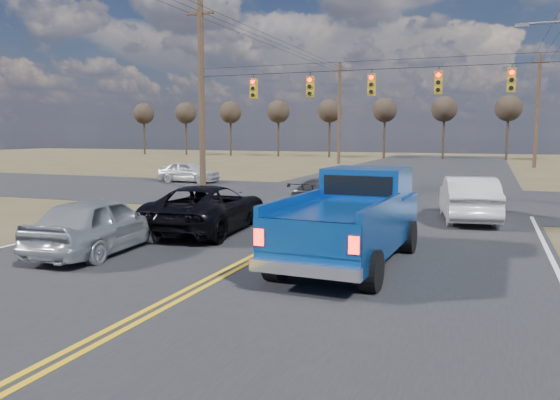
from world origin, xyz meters
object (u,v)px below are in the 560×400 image
(dgrey_car_queue, at_px, (326,194))
(silver_suv, at_px, (99,224))
(cross_car_west, at_px, (189,172))
(black_suv, at_px, (207,208))
(white_car_queue, at_px, (468,198))
(pickup_truck, at_px, (352,219))

(dgrey_car_queue, bearing_deg, silver_suv, 76.61)
(silver_suv, relative_size, dgrey_car_queue, 1.00)
(silver_suv, distance_m, cross_car_west, 20.22)
(black_suv, height_order, white_car_queue, white_car_queue)
(pickup_truck, xyz_separation_m, black_suv, (-5.19, 2.53, -0.33))
(silver_suv, xyz_separation_m, white_car_queue, (8.61, 8.94, 0.04))
(white_car_queue, bearing_deg, dgrey_car_queue, -18.13)
(silver_suv, relative_size, black_suv, 0.83)
(pickup_truck, bearing_deg, black_suv, 156.60)
(white_car_queue, bearing_deg, black_suv, 26.31)
(silver_suv, height_order, black_suv, silver_suv)
(pickup_truck, relative_size, silver_suv, 1.36)
(black_suv, relative_size, cross_car_west, 1.34)
(black_suv, relative_size, dgrey_car_queue, 1.21)
(pickup_truck, xyz_separation_m, cross_car_west, (-14.56, 17.30, -0.39))
(silver_suv, bearing_deg, pickup_truck, -173.72)
(white_car_queue, bearing_deg, pickup_truck, 64.85)
(silver_suv, relative_size, white_car_queue, 0.92)
(pickup_truck, height_order, white_car_queue, pickup_truck)
(pickup_truck, height_order, cross_car_west, pickup_truck)
(silver_suv, distance_m, black_suv, 3.86)
(black_suv, bearing_deg, dgrey_car_queue, -113.50)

